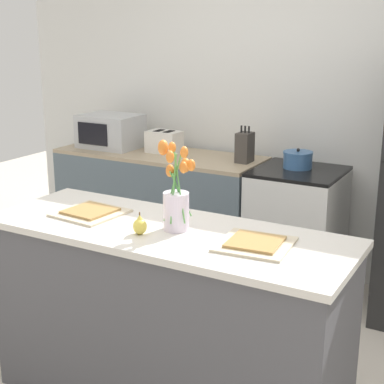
% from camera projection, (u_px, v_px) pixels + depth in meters
% --- Properties ---
extents(back_wall, '(5.20, 0.08, 2.70)m').
position_uv_depth(back_wall, '(307.00, 100.00, 4.37)').
color(back_wall, silver).
rests_on(back_wall, ground_plane).
extents(kitchen_island, '(1.80, 0.66, 0.95)m').
position_uv_depth(kitchen_island, '(167.00, 318.00, 2.93)').
color(kitchen_island, '#4C4C51').
rests_on(kitchen_island, ground_plane).
extents(back_counter, '(1.68, 0.60, 0.91)m').
position_uv_depth(back_counter, '(160.00, 208.00, 4.78)').
color(back_counter, slate).
rests_on(back_counter, ground_plane).
extents(stove_range, '(0.60, 0.61, 0.91)m').
position_uv_depth(stove_range, '(296.00, 231.00, 4.23)').
color(stove_range, silver).
rests_on(stove_range, ground_plane).
extents(flower_vase, '(0.15, 0.17, 0.44)m').
position_uv_depth(flower_vase, '(176.00, 199.00, 2.75)').
color(flower_vase, silver).
rests_on(flower_vase, kitchen_island).
extents(pear_figurine, '(0.07, 0.07, 0.11)m').
position_uv_depth(pear_figurine, '(140.00, 226.00, 2.72)').
color(pear_figurine, '#E5CC4C').
rests_on(pear_figurine, kitchen_island).
extents(plate_setting_left, '(0.34, 0.34, 0.02)m').
position_uv_depth(plate_setting_left, '(90.00, 212.00, 3.01)').
color(plate_setting_left, beige).
rests_on(plate_setting_left, kitchen_island).
extents(plate_setting_right, '(0.34, 0.34, 0.02)m').
position_uv_depth(plate_setting_right, '(255.00, 244.00, 2.58)').
color(plate_setting_right, beige).
rests_on(plate_setting_right, kitchen_island).
extents(toaster, '(0.28, 0.18, 0.17)m').
position_uv_depth(toaster, '(164.00, 142.00, 4.65)').
color(toaster, silver).
rests_on(toaster, back_counter).
extents(cooking_pot, '(0.21, 0.21, 0.14)m').
position_uv_depth(cooking_pot, '(298.00, 160.00, 4.14)').
color(cooking_pot, '#386093').
rests_on(cooking_pot, stove_range).
extents(microwave, '(0.48, 0.37, 0.27)m').
position_uv_depth(microwave, '(111.00, 131.00, 4.84)').
color(microwave, '#B7BABC').
rests_on(microwave, back_counter).
extents(knife_block, '(0.10, 0.14, 0.27)m').
position_uv_depth(knife_block, '(245.00, 147.00, 4.31)').
color(knife_block, '#3D3833').
rests_on(knife_block, back_counter).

